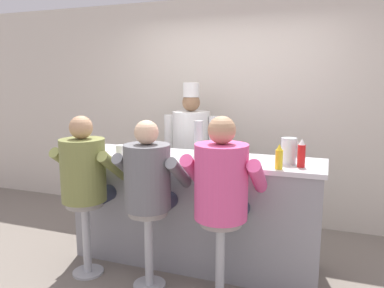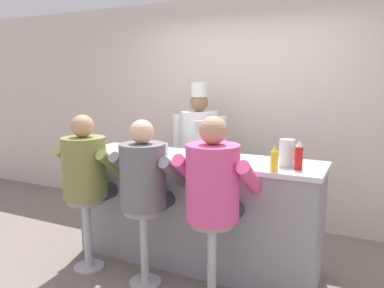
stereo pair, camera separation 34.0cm
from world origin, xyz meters
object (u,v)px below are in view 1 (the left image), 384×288
object	(u,v)px
diner_seated_pink	(222,186)
hot_sauce_bottle_orange	(223,154)
mustard_bottle_yellow	(279,157)
diner_seated_olive	(86,175)
breakfast_plate	(97,150)
napkin_dispenser_chrome	(160,150)
ketchup_bottle_red	(301,154)
water_pitcher_clear	(289,151)
cereal_bowl	(123,149)
coffee_mug_white	(121,150)
cook_in_whites_near	(191,150)
coffee_mug_tan	(211,158)
cup_stack_steel	(198,138)
diner_seated_grey	(149,182)

from	to	relation	value
diner_seated_pink	hot_sauce_bottle_orange	bearing A→B (deg)	104.73
mustard_bottle_yellow	diner_seated_olive	size ratio (longest dim) A/B	0.14
breakfast_plate	napkin_dispenser_chrome	distance (m)	0.68
ketchup_bottle_red	water_pitcher_clear	distance (m)	0.14
breakfast_plate	cereal_bowl	distance (m)	0.26
mustard_bottle_yellow	coffee_mug_white	distance (m)	1.45
ketchup_bottle_red	napkin_dispenser_chrome	distance (m)	1.26
diner_seated_pink	cereal_bowl	bearing A→B (deg)	156.71
ketchup_bottle_red	hot_sauce_bottle_orange	bearing A→B (deg)	-178.69
water_pitcher_clear	napkin_dispenser_chrome	distance (m)	1.16
water_pitcher_clear	breakfast_plate	xyz separation A→B (m)	(-1.83, -0.09, -0.10)
napkin_dispenser_chrome	cook_in_whites_near	world-z (taller)	cook_in_whites_near
coffee_mug_tan	diner_seated_pink	bearing A→B (deg)	-59.10
mustard_bottle_yellow	coffee_mug_tan	xyz separation A→B (m)	(-0.57, 0.03, -0.05)
breakfast_plate	napkin_dispenser_chrome	xyz separation A→B (m)	(0.67, 0.03, 0.04)
cereal_bowl	coffee_mug_tan	bearing A→B (deg)	-10.89
breakfast_plate	diner_seated_olive	size ratio (longest dim) A/B	0.16
coffee_mug_tan	napkin_dispenser_chrome	bearing A→B (deg)	166.71
water_pitcher_clear	diner_seated_pink	bearing A→B (deg)	-131.52
mustard_bottle_yellow	cup_stack_steel	xyz separation A→B (m)	(-0.78, 0.31, 0.07)
hot_sauce_bottle_orange	cook_in_whites_near	world-z (taller)	cook_in_whites_near
cereal_bowl	coffee_mug_white	size ratio (longest dim) A/B	0.95
napkin_dispenser_chrome	diner_seated_pink	xyz separation A→B (m)	(0.72, -0.44, -0.16)
diner_seated_olive	diner_seated_pink	world-z (taller)	diner_seated_pink
water_pitcher_clear	cereal_bowl	world-z (taller)	water_pitcher_clear
mustard_bottle_yellow	diner_seated_grey	size ratio (longest dim) A/B	0.14
breakfast_plate	coffee_mug_white	xyz separation A→B (m)	(0.32, -0.08, 0.04)
ketchup_bottle_red	hot_sauce_bottle_orange	distance (m)	0.65
coffee_mug_tan	diner_seated_olive	size ratio (longest dim) A/B	0.09
coffee_mug_white	diner_seated_pink	size ratio (longest dim) A/B	0.10
water_pitcher_clear	cook_in_whites_near	distance (m)	1.46
mustard_bottle_yellow	cook_in_whites_near	world-z (taller)	cook_in_whites_near
mustard_bottle_yellow	napkin_dispenser_chrome	world-z (taller)	mustard_bottle_yellow
hot_sauce_bottle_orange	coffee_mug_tan	bearing A→B (deg)	-134.97
cereal_bowl	napkin_dispenser_chrome	size ratio (longest dim) A/B	1.22
coffee_mug_white	diner_seated_olive	size ratio (longest dim) A/B	0.10
diner_seated_grey	ketchup_bottle_red	bearing A→B (deg)	19.51
coffee_mug_tan	cup_stack_steel	world-z (taller)	cup_stack_steel
water_pitcher_clear	diner_seated_olive	world-z (taller)	diner_seated_olive
mustard_bottle_yellow	breakfast_plate	size ratio (longest dim) A/B	0.87
hot_sauce_bottle_orange	diner_seated_grey	distance (m)	0.68
ketchup_bottle_red	cook_in_whites_near	size ratio (longest dim) A/B	0.14
coffee_mug_white	diner_seated_pink	bearing A→B (deg)	-17.07
diner_seated_olive	diner_seated_pink	size ratio (longest dim) A/B	0.97
breakfast_plate	diner_seated_olive	world-z (taller)	diner_seated_olive
breakfast_plate	cereal_bowl	world-z (taller)	same
coffee_mug_white	coffee_mug_tan	world-z (taller)	coffee_mug_white
hot_sauce_bottle_orange	cook_in_whites_near	xyz separation A→B (m)	(-0.64, 0.93, -0.16)
mustard_bottle_yellow	hot_sauce_bottle_orange	distance (m)	0.50
breakfast_plate	napkin_dispenser_chrome	size ratio (longest dim) A/B	2.02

